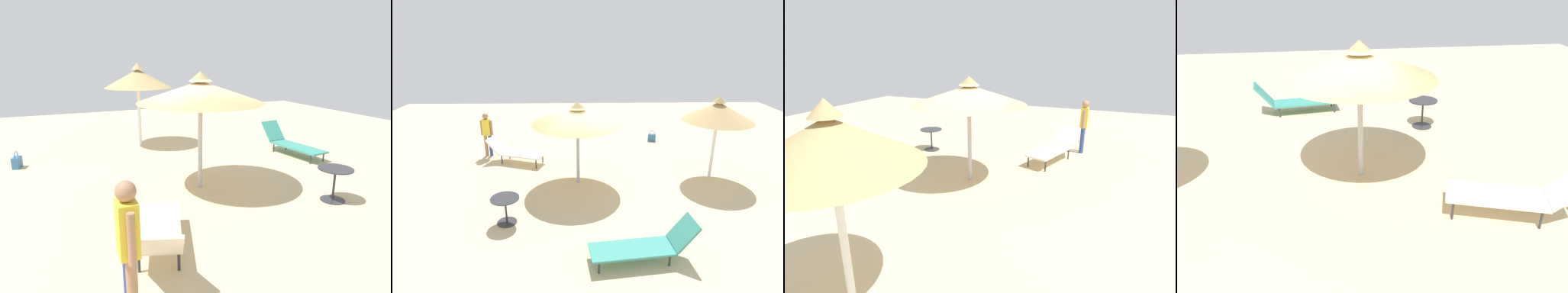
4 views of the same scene
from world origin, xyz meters
The scene contains 8 objects.
ground centered at (0.00, 0.00, -0.05)m, with size 24.00×24.00×0.10m, color beige.
parasol_umbrella_center centered at (-3.95, -0.25, 2.27)m, with size 2.21×2.21×2.78m.
parasol_umbrella_far_right centered at (0.48, 0.03, 2.23)m, with size 2.83×2.83×2.67m.
lounge_chair_front centered at (2.85, -1.72, 0.43)m, with size 2.25×1.32×0.89m.
lounge_chair_edge centered at (-0.98, 3.79, 0.37)m, with size 2.33×0.91×0.90m.
person_standing_far_left centered at (4.01, -2.41, 0.99)m, with size 0.46×0.23×1.73m.
handbag centered at (-2.81, -4.01, 0.17)m, with size 0.38×0.27×0.49m.
side_table_round centered at (2.31, 2.31, 0.50)m, with size 0.72×0.72×0.72m.
Camera 2 is at (0.41, 9.36, 4.66)m, focal length 29.07 mm.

